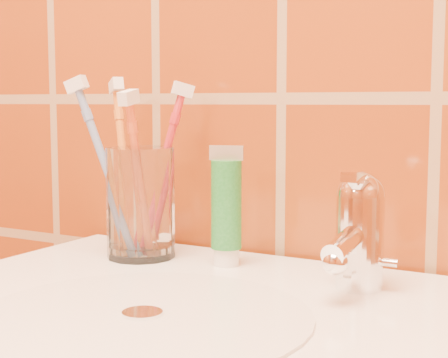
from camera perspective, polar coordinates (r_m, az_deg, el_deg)
The scene contains 7 objects.
glass_tumbler at distance 0.83m, azimuth -6.96°, elevation -1.97°, with size 0.08×0.08×0.13m, color white.
toothpaste_tube at distance 0.78m, azimuth 0.20°, elevation -2.57°, with size 0.04×0.04×0.14m.
faucet at distance 0.70m, azimuth 11.13°, elevation -3.94°, with size 0.05×0.11×0.12m.
toothbrush_0 at distance 0.83m, azimuth -9.72°, elevation 0.80°, with size 0.10×0.04×0.22m, color #6C86C0, non-canonical shape.
toothbrush_1 at distance 0.84m, azimuth -5.24°, elevation 0.72°, with size 0.06×0.06×0.22m, color red, non-canonical shape.
toothbrush_2 at distance 0.85m, azimuth -8.31°, elevation 0.93°, with size 0.07×0.06×0.22m, color orange, non-canonical shape.
toothbrush_3 at distance 0.81m, azimuth -7.09°, elevation 0.09°, with size 0.02×0.06×0.21m, color #D75625, non-canonical shape.
Camera 1 is at (0.34, 0.44, 1.04)m, focal length 55.00 mm.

